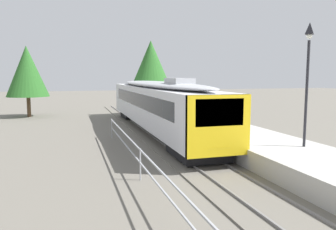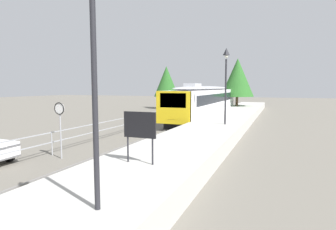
{
  "view_description": "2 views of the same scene",
  "coord_description": "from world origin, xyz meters",
  "px_view_note": "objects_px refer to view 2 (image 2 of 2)",
  "views": [
    {
      "loc": [
        -5.77,
        8.99,
        3.98
      ],
      "look_at": [
        -1.0,
        24.99,
        2.0
      ],
      "focal_mm": 34.97,
      "sensor_mm": 36.0,
      "label": 1
    },
    {
      "loc": [
        7.63,
        0.97,
        3.54
      ],
      "look_at": [
        0.4,
        18.99,
        1.6
      ],
      "focal_mm": 29.93,
      "sensor_mm": 36.0,
      "label": 2
    }
  ],
  "objects_px": {
    "platform_lamp_near_end": "(93,34)",
    "platform_notice_board": "(140,127)",
    "commuter_train": "(206,100)",
    "platform_lamp_mid_platform": "(226,72)",
    "speed_limit_sign": "(60,116)"
  },
  "relations": [
    {
      "from": "commuter_train",
      "to": "platform_lamp_mid_platform",
      "type": "height_order",
      "value": "platform_lamp_mid_platform"
    },
    {
      "from": "platform_lamp_near_end",
      "to": "speed_limit_sign",
      "type": "relative_size",
      "value": 1.91
    },
    {
      "from": "platform_notice_board",
      "to": "speed_limit_sign",
      "type": "relative_size",
      "value": 0.64
    },
    {
      "from": "platform_lamp_near_end",
      "to": "speed_limit_sign",
      "type": "bearing_deg",
      "value": 137.79
    },
    {
      "from": "platform_lamp_near_end",
      "to": "platform_notice_board",
      "type": "relative_size",
      "value": 2.97
    },
    {
      "from": "commuter_train",
      "to": "platform_lamp_mid_platform",
      "type": "relative_size",
      "value": 3.89
    },
    {
      "from": "platform_lamp_mid_platform",
      "to": "speed_limit_sign",
      "type": "xyz_separation_m",
      "value": [
        -6.4,
        -9.22,
        -2.5
      ]
    },
    {
      "from": "platform_lamp_near_end",
      "to": "platform_lamp_mid_platform",
      "type": "xyz_separation_m",
      "value": [
        0.0,
        15.03,
        0.0
      ]
    },
    {
      "from": "platform_notice_board",
      "to": "speed_limit_sign",
      "type": "xyz_separation_m",
      "value": [
        -5.54,
        2.17,
        -0.06
      ]
    },
    {
      "from": "commuter_train",
      "to": "platform_notice_board",
      "type": "bearing_deg",
      "value": -81.71
    },
    {
      "from": "platform_lamp_near_end",
      "to": "commuter_train",
      "type": "bearing_deg",
      "value": 99.01
    },
    {
      "from": "commuter_train",
      "to": "platform_lamp_mid_platform",
      "type": "xyz_separation_m",
      "value": [
        4.03,
        -10.42,
        2.47
      ]
    },
    {
      "from": "platform_notice_board",
      "to": "speed_limit_sign",
      "type": "height_order",
      "value": "speed_limit_sign"
    },
    {
      "from": "speed_limit_sign",
      "to": "platform_notice_board",
      "type": "bearing_deg",
      "value": -21.39
    },
    {
      "from": "platform_lamp_near_end",
      "to": "platform_lamp_mid_platform",
      "type": "height_order",
      "value": "same"
    }
  ]
}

